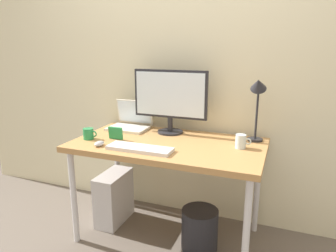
{
  "coord_description": "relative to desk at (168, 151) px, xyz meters",
  "views": [
    {
      "loc": [
        0.76,
        -1.97,
        1.42
      ],
      "look_at": [
        0.0,
        0.0,
        0.87
      ],
      "focal_mm": 33.13,
      "sensor_mm": 36.0,
      "label": 1
    }
  ],
  "objects": [
    {
      "name": "wastebasket",
      "position": [
        0.27,
        -0.06,
        -0.54
      ],
      "size": [
        0.26,
        0.26,
        0.3
      ],
      "primitive_type": "cylinder",
      "color": "#232328",
      "rests_on": "ground_plane"
    },
    {
      "name": "computer_tower",
      "position": [
        -0.49,
        0.04,
        -0.48
      ],
      "size": [
        0.18,
        0.36,
        0.42
      ],
      "primitive_type": "cube",
      "color": "silver",
      "rests_on": "ground_plane"
    },
    {
      "name": "back_wall",
      "position": [
        0.0,
        0.43,
        0.61
      ],
      "size": [
        4.4,
        0.04,
        2.6
      ],
      "primitive_type": "cube",
      "color": "beige",
      "rests_on": "ground_plane"
    },
    {
      "name": "glass_cup",
      "position": [
        0.5,
        0.05,
        0.11
      ],
      "size": [
        0.11,
        0.07,
        0.09
      ],
      "color": "silver",
      "rests_on": "desk"
    },
    {
      "name": "keyboard",
      "position": [
        -0.11,
        -0.23,
        0.08
      ],
      "size": [
        0.44,
        0.14,
        0.02
      ],
      "primitive_type": "cube",
      "color": "silver",
      "rests_on": "desk"
    },
    {
      "name": "ground_plane",
      "position": [
        0.0,
        0.0,
        -0.69
      ],
      "size": [
        6.0,
        6.0,
        0.0
      ],
      "primitive_type": "plane",
      "color": "#665B51"
    },
    {
      "name": "laptop",
      "position": [
        -0.43,
        0.26,
        0.12
      ],
      "size": [
        0.32,
        0.27,
        0.23
      ],
      "color": "silver",
      "rests_on": "desk"
    },
    {
      "name": "mouse",
      "position": [
        -0.41,
        -0.25,
        0.08
      ],
      "size": [
        0.06,
        0.09,
        0.03
      ],
      "primitive_type": "ellipsoid",
      "color": "#B2B2B7",
      "rests_on": "desk"
    },
    {
      "name": "coffee_mug",
      "position": [
        -0.57,
        -0.14,
        0.11
      ],
      "size": [
        0.11,
        0.08,
        0.08
      ],
      "color": "#268C4C",
      "rests_on": "desk"
    },
    {
      "name": "photo_frame",
      "position": [
        -0.39,
        -0.07,
        0.11
      ],
      "size": [
        0.11,
        0.03,
        0.09
      ],
      "primitive_type": "cube",
      "rotation": [
        0.1,
        0.0,
        0.0
      ],
      "color": "#268C4C",
      "rests_on": "desk"
    },
    {
      "name": "monitor",
      "position": [
        -0.08,
        0.24,
        0.35
      ],
      "size": [
        0.59,
        0.2,
        0.49
      ],
      "color": "#232328",
      "rests_on": "desk"
    },
    {
      "name": "desk",
      "position": [
        0.0,
        0.0,
        0.0
      ],
      "size": [
        1.35,
        0.74,
        0.75
      ],
      "color": "#B7844C",
      "rests_on": "ground_plane"
    },
    {
      "name": "desk_lamp",
      "position": [
        0.57,
        0.24,
        0.41
      ],
      "size": [
        0.11,
        0.16,
        0.48
      ],
      "color": "#232328",
      "rests_on": "desk"
    }
  ]
}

